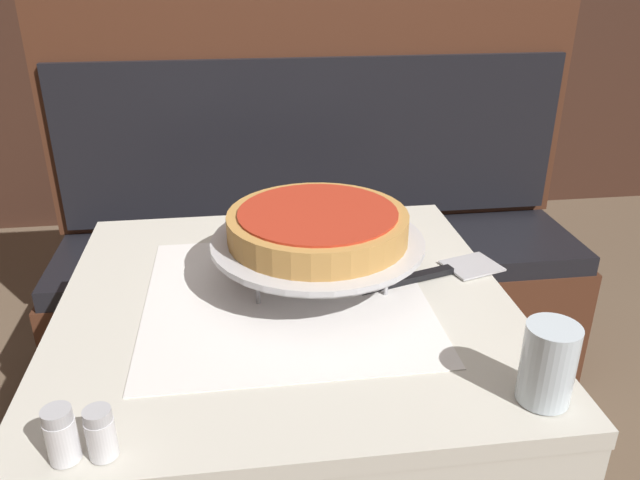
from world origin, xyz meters
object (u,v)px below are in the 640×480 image
at_px(dining_table_front, 287,352).
at_px(deep_dish_pizza, 318,225).
at_px(pizza_pan_stand, 318,244).
at_px(water_glass_near, 548,364).
at_px(pizza_server, 434,273).
at_px(dining_table_rear, 329,121).
at_px(salt_shaker, 61,435).
at_px(condiment_caddy, 303,83).
at_px(pepper_shaker, 101,433).
at_px(booth_bench, 319,265).

bearing_deg(dining_table_front, deep_dish_pizza, 37.96).
bearing_deg(pizza_pan_stand, water_glass_near, -54.90).
xyz_separation_m(pizza_pan_stand, pizza_server, (0.22, -0.01, -0.07)).
relative_size(dining_table_front, dining_table_rear, 1.03).
distance_m(dining_table_rear, salt_shaker, 2.11).
relative_size(deep_dish_pizza, pizza_server, 1.08).
distance_m(deep_dish_pizza, salt_shaker, 0.54).
distance_m(dining_table_front, dining_table_rear, 1.70).
xyz_separation_m(deep_dish_pizza, water_glass_near, (0.26, -0.37, -0.06)).
height_order(pizza_server, condiment_caddy, condiment_caddy).
distance_m(pizza_server, pepper_shaker, 0.66).
bearing_deg(pizza_pan_stand, dining_table_rear, 80.88).
relative_size(pizza_server, water_glass_near, 2.58).
height_order(pizza_server, water_glass_near, water_glass_near).
distance_m(salt_shaker, condiment_caddy, 2.15).
xyz_separation_m(pizza_pan_stand, salt_shaker, (-0.36, -0.40, -0.04)).
xyz_separation_m(dining_table_front, booth_bench, (0.17, 0.82, -0.25)).
height_order(pizza_pan_stand, deep_dish_pizza, deep_dish_pizza).
relative_size(booth_bench, salt_shaker, 22.28).
height_order(dining_table_rear, pepper_shaker, pepper_shaker).
xyz_separation_m(dining_table_rear, pepper_shaker, (-0.57, -2.02, 0.15)).
bearing_deg(condiment_caddy, pepper_shaker, -102.71).
distance_m(dining_table_rear, booth_bench, 0.90).
relative_size(deep_dish_pizza, pepper_shaker, 4.75).
xyz_separation_m(water_glass_near, condiment_caddy, (-0.10, 2.06, -0.02)).
bearing_deg(pepper_shaker, dining_table_rear, 74.15).
bearing_deg(condiment_caddy, deep_dish_pizza, -95.37).
height_order(deep_dish_pizza, condiment_caddy, condiment_caddy).
relative_size(dining_table_front, water_glass_near, 6.85).
xyz_separation_m(dining_table_front, pepper_shaker, (-0.25, -0.35, 0.15)).
xyz_separation_m(dining_table_front, pizza_server, (0.28, 0.04, 0.12)).
distance_m(water_glass_near, salt_shaker, 0.62).
distance_m(dining_table_rear, pizza_pan_stand, 1.65).
height_order(pizza_server, pepper_shaker, pepper_shaker).
xyz_separation_m(dining_table_rear, salt_shaker, (-0.62, -2.02, 0.15)).
bearing_deg(condiment_caddy, water_glass_near, -87.20).
bearing_deg(water_glass_near, booth_bench, 97.69).
xyz_separation_m(dining_table_front, deep_dish_pizza, (0.06, 0.05, 0.23)).
height_order(dining_table_front, pizza_pan_stand, pizza_pan_stand).
relative_size(dining_table_rear, deep_dish_pizza, 2.38).
bearing_deg(dining_table_front, pepper_shaker, -125.52).
distance_m(pizza_pan_stand, pepper_shaker, 0.51).
xyz_separation_m(water_glass_near, pepper_shaker, (-0.57, -0.03, -0.02)).
height_order(booth_bench, salt_shaker, booth_bench).
distance_m(booth_bench, pepper_shaker, 1.31).
bearing_deg(dining_table_rear, water_glass_near, -90.00).
height_order(dining_table_front, condiment_caddy, condiment_caddy).
bearing_deg(water_glass_near, deep_dish_pizza, 125.10).
bearing_deg(pizza_server, booth_bench, 98.29).
distance_m(water_glass_near, pepper_shaker, 0.57).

